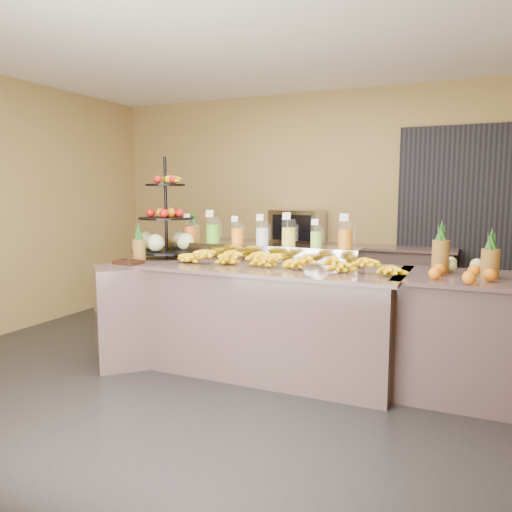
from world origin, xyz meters
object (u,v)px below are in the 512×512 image
Objects in this scene: pitcher_tray at (262,252)px; right_fruit_pile at (460,266)px; fruit_stand at (171,232)px; condiment_caddy at (129,262)px; oven_warmer at (298,226)px; banana_heap at (282,258)px.

right_fruit_pile is at bearing -8.33° from pitcher_tray.
fruit_stand is 4.22× the size of condiment_caddy.
pitcher_tray is 8.07× the size of condiment_caddy.
oven_warmer is (0.69, 1.78, -0.04)m from fruit_stand.
banana_heap is at bearing -17.45° from fruit_stand.
oven_warmer is at bearing 105.71° from banana_heap.
fruit_stand reaches higher than banana_heap.
pitcher_tray is 1.91× the size of fruit_stand.
condiment_caddy is (-0.98, -0.70, -0.06)m from pitcher_tray.
oven_warmer is at bearing 61.38° from fruit_stand.
oven_warmer is (0.74, 2.37, 0.19)m from condiment_caddy.
banana_heap is 8.64× the size of condiment_caddy.
right_fruit_pile is at bearing -41.37° from oven_warmer.
pitcher_tray is 3.01× the size of oven_warmer.
oven_warmer is (-1.96, 1.92, 0.12)m from right_fruit_pile.
right_fruit_pile is (2.70, 0.45, 0.06)m from condiment_caddy.
pitcher_tray is at bearing 171.67° from right_fruit_pile.
banana_heap reaches higher than pitcher_tray.
condiment_caddy is 2.49m from oven_warmer.
condiment_caddy is 0.37× the size of oven_warmer.
right_fruit_pile is (1.72, -0.25, 0.01)m from pitcher_tray.
right_fruit_pile is (1.39, 0.08, 0.00)m from banana_heap.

